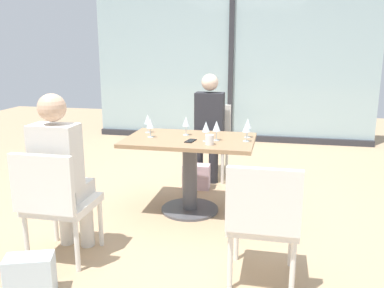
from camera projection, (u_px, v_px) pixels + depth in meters
The scene contains 19 objects.
ground_plane at pixel (190, 210), 4.04m from camera, with size 12.00×12.00×0.00m, color tan.
window_wall_backdrop at pixel (231, 68), 6.80m from camera, with size 4.67×0.10×2.70m.
dining_table_main at pixel (190, 159), 3.92m from camera, with size 1.21×0.77×0.73m.
chair_front_left at pixel (55, 199), 2.98m from camera, with size 0.46×0.50×0.87m.
chair_near_window at pixel (210, 136), 5.03m from camera, with size 0.46×0.51×0.87m.
chair_front_right at pixel (263, 217), 2.67m from camera, with size 0.46×0.50×0.87m.
person_front_left at pixel (61, 168), 3.03m from camera, with size 0.34×0.39×1.26m.
person_near_window at pixel (209, 122), 4.88m from camera, with size 0.34×0.39×1.26m.
wine_glass_0 at pixel (217, 126), 3.75m from camera, with size 0.07×0.07×0.18m.
wine_glass_1 at pixel (186, 122), 3.98m from camera, with size 0.07×0.07×0.18m.
wine_glass_2 at pixel (150, 124), 3.88m from camera, with size 0.07×0.07×0.18m.
wine_glass_3 at pixel (246, 127), 3.71m from camera, with size 0.07×0.07×0.18m.
wine_glass_4 at pixel (206, 127), 3.71m from camera, with size 0.07×0.07×0.18m.
wine_glass_5 at pixel (248, 124), 3.87m from camera, with size 0.07×0.07×0.18m.
wine_glass_6 at pixel (148, 120), 4.09m from camera, with size 0.07×0.07×0.18m.
coffee_cup at pixel (209, 140), 3.61m from camera, with size 0.08×0.08×0.09m, color white.
cell_phone_on_table at pixel (191, 141), 3.75m from camera, with size 0.07×0.14×0.01m, color black.
handbag_0 at pixel (30, 276), 2.63m from camera, with size 0.30×0.16×0.28m, color silver.
handbag_1 at pixel (196, 177), 4.63m from camera, with size 0.30×0.16×0.28m, color beige.
Camera 1 is at (0.81, -3.69, 1.58)m, focal length 38.35 mm.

